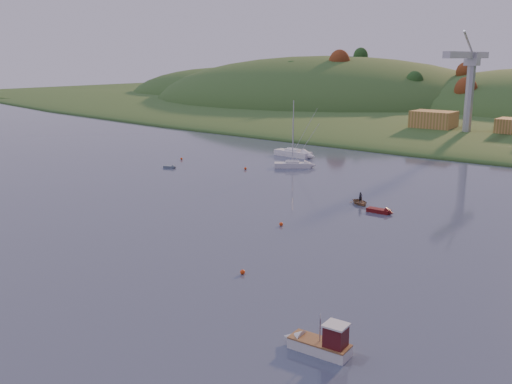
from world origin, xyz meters
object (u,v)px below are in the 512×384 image
Objects in this scene: canoe at (360,202)px; grey_dinghy at (172,167)px; fishing_boat at (315,341)px; sailboat_near at (292,164)px; sailboat_far at (293,153)px; red_tender at (384,212)px.

canoe is 1.16× the size of grey_dinghy.
fishing_boat reaches higher than grey_dinghy.
sailboat_near is 23.93m from grey_dinghy.
sailboat_near is 2.94× the size of canoe.
sailboat_far is (-7.59, 11.09, 0.12)m from sailboat_near.
sailboat_far is at bearing 81.58° from canoe.
sailboat_far reaches higher than canoe.
grey_dinghy reaches higher than canoe.
sailboat_near is 2.54× the size of red_tender.
sailboat_far is (-50.45, 69.65, 0.01)m from fishing_boat.
sailboat_far reaches higher than sailboat_near.
sailboat_near is 13.44m from sailboat_far.
grey_dinghy is at bearing -39.20° from fishing_boat.
canoe is 43.05m from grey_dinghy.
grey_dinghy is at bearing 120.22° from canoe.
sailboat_near reaches higher than canoe.
sailboat_near is (-42.86, 58.56, -0.10)m from fishing_boat.
sailboat_near is at bearing 21.97° from grey_dinghy.
red_tender reaches higher than grey_dinghy.
red_tender is at bearing -70.14° from sailboat_near.
grey_dinghy is (-47.97, 4.78, -0.06)m from red_tender.
sailboat_far is 4.24× the size of grey_dinghy.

